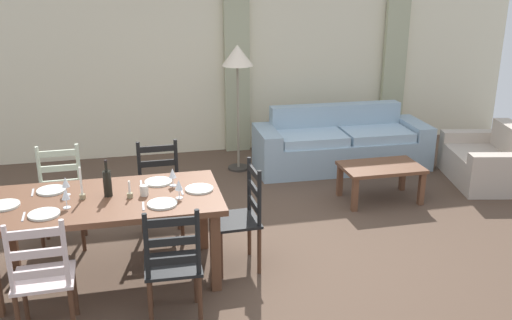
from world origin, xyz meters
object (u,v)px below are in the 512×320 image
(wine_glass_near_left, at_px, (66,195))
(wine_glass_far_right, at_px, (173,174))
(dining_chair_near_right, at_px, (173,265))
(dining_chair_near_left, at_px, (43,278))
(wine_glass_far_left, at_px, (66,183))
(dining_chair_far_right, at_px, (160,191))
(couch, at_px, (340,145))
(wine_bottle, at_px, (107,183))
(coffee_table, at_px, (381,171))
(dining_chair_far_left, at_px, (61,197))
(dining_chair_head_east, at_px, (241,217))
(coffee_cup_primary, at_px, (144,190))
(wine_glass_near_right, at_px, (179,186))
(standing_lamp, at_px, (237,63))
(dining_table, at_px, (106,207))
(armchair_upholstered, at_px, (491,163))

(wine_glass_near_left, relative_size, wine_glass_far_right, 1.00)
(dining_chair_near_right, relative_size, wine_glass_far_right, 5.96)
(dining_chair_near_left, height_order, wine_glass_far_left, dining_chair_near_left)
(dining_chair_far_right, xyz_separation_m, couch, (2.48, 1.59, -0.19))
(couch, bearing_deg, wine_bottle, -142.26)
(dining_chair_far_right, height_order, coffee_table, dining_chair_far_right)
(dining_chair_far_left, xyz_separation_m, dining_chair_head_east, (1.59, -0.82, 0.00))
(coffee_cup_primary, relative_size, couch, 0.04)
(dining_chair_near_right, height_order, couch, dining_chair_near_right)
(dining_chair_far_left, height_order, wine_glass_far_left, dining_chair_far_left)
(couch, height_order, coffee_table, couch)
(wine_glass_far_left, xyz_separation_m, couch, (3.28, 2.18, -0.57))
(dining_chair_near_left, distance_m, wine_glass_near_right, 1.25)
(standing_lamp, bearing_deg, wine_bottle, -122.82)
(dining_chair_near_right, xyz_separation_m, wine_glass_far_right, (0.09, 0.90, 0.38))
(wine_bottle, xyz_separation_m, couch, (2.94, 2.27, -0.58))
(dining_chair_head_east, relative_size, wine_glass_far_left, 5.96)
(dining_chair_near_right, relative_size, wine_glass_near_right, 5.96)
(dining_chair_head_east, xyz_separation_m, wine_glass_far_right, (-0.57, 0.18, 0.38))
(coffee_table, bearing_deg, wine_glass_far_right, -158.60)
(dining_chair_near_right, relative_size, coffee_table, 1.07)
(coffee_cup_primary, xyz_separation_m, coffee_table, (2.67, 1.11, -0.44))
(wine_glass_near_left, distance_m, coffee_table, 3.54)
(dining_chair_head_east, bearing_deg, wine_glass_near_left, -175.41)
(standing_lamp, bearing_deg, wine_glass_far_right, -113.90)
(wine_glass_far_right, bearing_deg, dining_chair_near_right, -95.87)
(dining_chair_near_left, distance_m, wine_glass_far_left, 0.95)
(wine_glass_near_right, distance_m, couch, 3.46)
(dining_chair_far_right, xyz_separation_m, standing_lamp, (1.13, 1.77, 0.93))
(dining_table, height_order, armchair_upholstered, dining_table)
(dining_table, bearing_deg, couch, 37.94)
(dining_table, height_order, dining_chair_near_right, dining_chair_near_right)
(dining_chair_near_left, xyz_separation_m, dining_chair_near_right, (0.91, -0.02, 0.00))
(dining_chair_far_left, height_order, standing_lamp, standing_lamp)
(dining_table, height_order, dining_chair_near_left, dining_chair_near_left)
(dining_chair_head_east, bearing_deg, coffee_table, 31.28)
(wine_glass_near_right, bearing_deg, standing_lamp, 68.96)
(dining_chair_far_right, distance_m, standing_lamp, 2.30)
(dining_table, distance_m, dining_chair_far_left, 0.92)
(dining_chair_near_left, xyz_separation_m, dining_chair_head_east, (1.57, 0.70, 0.00))
(dining_chair_head_east, distance_m, coffee_table, 2.17)
(dining_chair_far_left, xyz_separation_m, dining_chair_far_right, (0.93, -0.07, 0.00))
(dining_chair_far_right, relative_size, couch, 0.42)
(dining_chair_near_right, height_order, wine_glass_far_right, dining_chair_near_right)
(dining_chair_far_right, xyz_separation_m, armchair_upholstered, (4.10, 0.61, -0.23))
(dining_chair_near_right, relative_size, armchair_upholstered, 0.74)
(dining_chair_far_right, xyz_separation_m, wine_bottle, (-0.46, -0.68, 0.39))
(dining_chair_near_left, bearing_deg, wine_glass_far_left, 82.01)
(dining_chair_near_left, distance_m, wine_glass_near_left, 0.72)
(wine_bottle, xyz_separation_m, coffee_cup_primary, (0.29, -0.06, -0.07))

